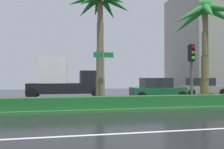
{
  "coord_description": "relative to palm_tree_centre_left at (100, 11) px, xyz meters",
  "views": [
    {
      "loc": [
        -1.81,
        -4.44,
        1.7
      ],
      "look_at": [
        1.21,
        11.18,
        1.97
      ],
      "focal_mm": 34.47,
      "sensor_mm": 36.0,
      "label": 1
    }
  ],
  "objects": [
    {
      "name": "ground_plane",
      "position": [
        0.15,
        1.1,
        -5.66
      ],
      "size": [
        90.0,
        42.0,
        0.1
      ],
      "primitive_type": "cube",
      "color": "black"
    },
    {
      "name": "near_lane_divider_stripe",
      "position": [
        0.15,
        -5.9,
        -5.61
      ],
      "size": [
        81.0,
        0.14,
        0.01
      ],
      "primitive_type": "cube",
      "color": "white",
      "rests_on": "ground_plane"
    },
    {
      "name": "median_strip",
      "position": [
        0.15,
        0.1,
        -5.54
      ],
      "size": [
        85.5,
        4.0,
        0.15
      ],
      "primitive_type": "cube",
      "color": "#2D6B33",
      "rests_on": "ground_plane"
    },
    {
      "name": "median_hedge",
      "position": [
        0.15,
        -1.3,
        -5.16
      ],
      "size": [
        76.5,
        0.7,
        0.6
      ],
      "color": "#1E6028",
      "rests_on": "median_strip"
    },
    {
      "name": "palm_tree_centre_left",
      "position": [
        0.0,
        0.0,
        0.0
      ],
      "size": [
        3.78,
        3.76,
        6.91
      ],
      "color": "brown",
      "rests_on": "median_strip"
    },
    {
      "name": "palm_tree_centre",
      "position": [
        6.58,
        -0.42,
        -0.42
      ],
      "size": [
        4.93,
        4.58,
        6.46
      ],
      "color": "brown",
      "rests_on": "median_strip"
    },
    {
      "name": "traffic_signal_median_right",
      "position": [
        5.15,
        -1.15,
        -3.02
      ],
      "size": [
        0.28,
        0.43,
        3.54
      ],
      "color": "#4C4C47",
      "rests_on": "median_strip"
    },
    {
      "name": "street_name_sign",
      "position": [
        0.1,
        -0.78,
        -3.53
      ],
      "size": [
        1.1,
        0.08,
        3.0
      ],
      "color": "slate",
      "rests_on": "median_strip"
    },
    {
      "name": "box_truck_lead",
      "position": [
        -2.16,
        7.26,
        -4.06
      ],
      "size": [
        6.4,
        2.64,
        3.46
      ],
      "color": "black",
      "rests_on": "ground_plane"
    },
    {
      "name": "car_in_traffic_second",
      "position": [
        5.21,
        4.02,
        -4.78
      ],
      "size": [
        4.3,
        2.02,
        1.72
      ],
      "color": "#195133",
      "rests_on": "ground_plane"
    },
    {
      "name": "car_in_traffic_third",
      "position": [
        11.02,
        6.81,
        -4.78
      ],
      "size": [
        4.3,
        2.02,
        1.72
      ],
      "color": "gray",
      "rests_on": "ground_plane"
    }
  ]
}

